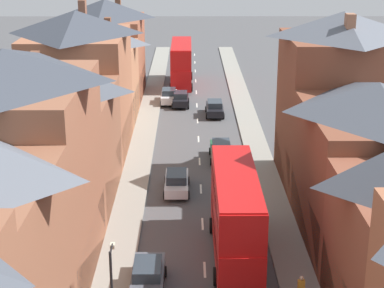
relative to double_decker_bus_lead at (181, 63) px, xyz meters
name	(u,v)px	position (x,y,z in m)	size (l,w,h in m)	color
pavement_left	(140,153)	(-3.29, -25.43, -2.75)	(2.20, 104.00, 0.14)	gray
pavement_right	(258,153)	(6.91, -25.43, -2.75)	(2.20, 104.00, 0.14)	gray
centre_line_dashes	(200,161)	(1.81, -27.43, -2.81)	(0.14, 97.80, 0.01)	silver
terrace_row_left	(37,144)	(-8.38, -40.60, 3.14)	(8.00, 76.88, 13.82)	silver
double_decker_bus_lead	(181,63)	(0.00, 0.00, 0.00)	(2.74, 10.80, 5.30)	red
double_decker_bus_mid_street	(235,214)	(3.60, -44.02, 0.00)	(2.74, 10.80, 5.30)	red
car_near_blue	(169,96)	(-1.29, -8.58, -1.97)	(1.90, 4.18, 1.69)	silver
car_near_silver	(148,276)	(-1.29, -47.58, -1.97)	(1.90, 4.39, 1.69)	#4C515B
car_mid_black	(221,150)	(3.61, -27.12, -1.96)	(1.90, 4.27, 1.71)	#144728
car_parked_left_b	(177,182)	(0.01, -33.93, -2.01)	(1.90, 4.50, 1.59)	silver
car_mid_white	(215,108)	(3.61, -13.55, -2.00)	(1.90, 4.33, 1.62)	black
car_far_grey	(181,99)	(0.01, -9.78, -1.99)	(1.90, 3.95, 1.63)	black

